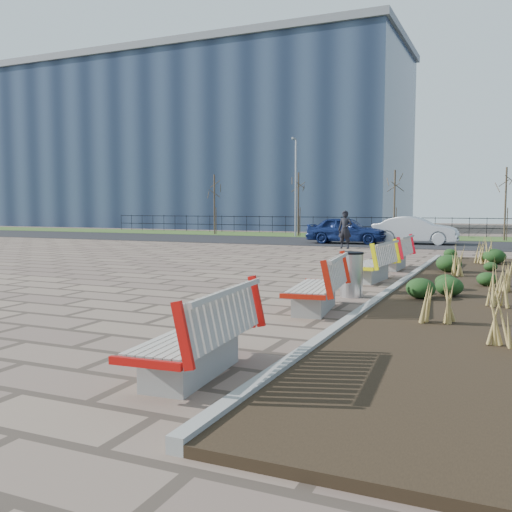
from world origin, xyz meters
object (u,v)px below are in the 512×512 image
at_px(bench_d, 393,253).
at_px(pedestrian, 345,230).
at_px(bench_c, 371,262).
at_px(litter_bin, 352,275).
at_px(bench_b, 315,284).
at_px(bench_a, 192,333).
at_px(car_blue, 346,230).
at_px(lamp_west, 296,188).
at_px(car_silver, 415,230).

distance_m(bench_d, pedestrian, 8.40).
relative_size(bench_c, litter_bin, 2.26).
height_order(bench_b, bench_c, same).
bearing_deg(bench_b, bench_d, 83.09).
height_order(bench_b, litter_bin, bench_b).
height_order(bench_a, pedestrian, pedestrian).
bearing_deg(bench_b, litter_bin, 77.11).
distance_m(bench_d, litter_bin, 5.76).
bearing_deg(car_blue, lamp_west, 39.96).
relative_size(bench_a, car_blue, 0.53).
distance_m(bench_c, litter_bin, 2.70).
bearing_deg(lamp_west, litter_bin, -67.15).
bearing_deg(bench_b, bench_c, 83.09).
height_order(bench_a, car_silver, car_silver).
distance_m(bench_b, car_blue, 19.07).
bearing_deg(car_silver, bench_c, -176.76).
bearing_deg(car_blue, car_silver, -73.82).
distance_m(litter_bin, car_silver, 17.77).
relative_size(bench_d, litter_bin, 2.26).
distance_m(bench_c, lamp_west, 21.30).
bearing_deg(pedestrian, bench_d, -60.95).
distance_m(bench_a, lamp_west, 29.66).
bearing_deg(bench_c, car_silver, 98.76).
bearing_deg(pedestrian, bench_b, -72.87).
height_order(bench_a, bench_d, same).
bearing_deg(car_blue, bench_d, -159.96).
bearing_deg(bench_a, pedestrian, 95.78).
xyz_separation_m(litter_bin, car_silver, (-1.29, 17.73, 0.24)).
bearing_deg(litter_bin, bench_b, -95.99).
distance_m(pedestrian, car_blue, 3.40).
bearing_deg(lamp_west, pedestrian, -57.22).
bearing_deg(lamp_west, bench_a, -72.27).
relative_size(bench_b, lamp_west, 0.35).
bearing_deg(bench_b, lamp_west, 103.86).
bearing_deg(car_silver, bench_a, -178.31).
height_order(litter_bin, lamp_west, lamp_west).
distance_m(bench_b, lamp_west, 25.51).
height_order(car_blue, car_silver, car_silver).
bearing_deg(lamp_west, car_blue, -48.21).
relative_size(bench_b, bench_d, 1.00).
distance_m(bench_c, bench_d, 3.07).
xyz_separation_m(bench_d, car_blue, (-4.37, 10.90, 0.20)).
relative_size(bench_a, bench_c, 1.00).
xyz_separation_m(litter_bin, car_blue, (-4.57, 16.66, 0.23)).
distance_m(bench_b, pedestrian, 15.68).
bearing_deg(bench_a, litter_bin, 83.75).
relative_size(bench_a, litter_bin, 2.26).
bearing_deg(pedestrian, car_silver, 64.67).
bearing_deg(bench_d, bench_c, -89.08).
bearing_deg(pedestrian, bench_a, -75.73).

